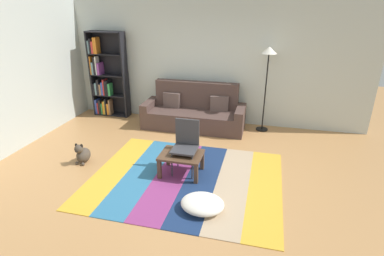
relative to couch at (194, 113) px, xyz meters
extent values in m
plane|color=#B27F4C|center=(0.34, -2.02, -0.34)|extent=(14.00, 14.00, 0.00)
cube|color=silver|center=(0.34, 0.53, 1.01)|extent=(6.80, 0.10, 2.70)
cube|color=silver|center=(-3.06, -1.27, 1.01)|extent=(0.10, 5.50, 2.70)
cube|color=gold|center=(-0.86, -2.21, -0.33)|extent=(0.50, 2.47, 0.01)
cube|color=teal|center=(-0.36, -2.21, -0.33)|extent=(0.50, 2.47, 0.01)
cube|color=#843370|center=(0.15, -2.21, -0.33)|extent=(0.50, 2.47, 0.01)
cube|color=navy|center=(0.65, -2.21, -0.33)|extent=(0.50, 2.47, 0.01)
cube|color=tan|center=(1.16, -2.21, -0.33)|extent=(0.50, 2.47, 0.01)
cube|color=gold|center=(1.66, -2.21, -0.33)|extent=(0.50, 2.47, 0.01)
cube|color=#4C3833|center=(0.00, -0.07, -0.14)|extent=(1.90, 0.80, 0.40)
cube|color=#4C3833|center=(0.00, 0.23, 0.36)|extent=(1.90, 0.20, 0.60)
cube|color=#4C3833|center=(-1.04, -0.07, -0.06)|extent=(0.18, 0.80, 0.56)
cube|color=#4C3833|center=(1.04, -0.07, -0.06)|extent=(0.18, 0.80, 0.56)
cube|color=brown|center=(-0.55, 0.11, 0.22)|extent=(0.42, 0.19, 0.36)
cube|color=brown|center=(0.55, 0.11, 0.22)|extent=(0.42, 0.19, 0.36)
cube|color=black|center=(-2.63, 0.28, 0.68)|extent=(0.04, 0.28, 2.03)
cube|color=black|center=(-1.76, 0.28, 0.68)|extent=(0.04, 0.28, 2.03)
cube|color=black|center=(-2.19, 0.41, 0.68)|extent=(0.90, 0.01, 2.03)
cube|color=black|center=(-2.19, 0.28, -0.32)|extent=(0.86, 0.28, 0.02)
cube|color=black|center=(-2.19, 0.28, 0.18)|extent=(0.86, 0.28, 0.02)
cube|color=black|center=(-2.19, 0.28, 0.68)|extent=(0.86, 0.28, 0.02)
cube|color=black|center=(-2.19, 0.28, 1.18)|extent=(0.86, 0.28, 0.02)
cube|color=black|center=(-2.19, 0.28, 1.68)|extent=(0.86, 0.28, 0.02)
cube|color=#334CB2|center=(-2.58, 0.27, -0.13)|extent=(0.05, 0.24, 0.36)
cube|color=red|center=(-2.54, 0.25, -0.16)|extent=(0.03, 0.21, 0.29)
cube|color=black|center=(-2.48, 0.25, -0.13)|extent=(0.05, 0.22, 0.36)
cube|color=green|center=(-2.43, 0.25, -0.17)|extent=(0.03, 0.20, 0.27)
cube|color=orange|center=(-2.38, 0.25, -0.14)|extent=(0.03, 0.21, 0.33)
cube|color=gold|center=(-2.35, 0.23, -0.13)|extent=(0.03, 0.17, 0.35)
cube|color=black|center=(-2.32, 0.26, -0.11)|extent=(0.04, 0.22, 0.40)
cube|color=orange|center=(-2.26, 0.24, -0.17)|extent=(0.05, 0.20, 0.28)
cube|color=#8C6647|center=(-2.21, 0.23, -0.12)|extent=(0.04, 0.16, 0.38)
cube|color=black|center=(-2.58, 0.24, 0.32)|extent=(0.05, 0.19, 0.27)
cube|color=#668C99|center=(-2.53, 0.23, 0.34)|extent=(0.05, 0.16, 0.29)
cube|color=black|center=(-2.47, 0.24, 0.38)|extent=(0.05, 0.18, 0.38)
cube|color=#8C6647|center=(-2.41, 0.25, 0.32)|extent=(0.05, 0.21, 0.26)
cube|color=#334CB2|center=(-2.36, 0.24, 0.35)|extent=(0.05, 0.18, 0.32)
cube|color=red|center=(-2.31, 0.26, 0.38)|extent=(0.03, 0.22, 0.39)
cube|color=black|center=(-2.27, 0.26, 0.36)|extent=(0.04, 0.23, 0.35)
cube|color=black|center=(-2.22, 0.27, 0.37)|extent=(0.04, 0.25, 0.37)
cube|color=green|center=(-2.17, 0.23, 0.34)|extent=(0.05, 0.17, 0.30)
cube|color=orange|center=(-2.59, 0.27, 0.90)|extent=(0.03, 0.24, 0.43)
cube|color=#668C99|center=(-2.55, 0.26, 0.84)|extent=(0.05, 0.22, 0.30)
cube|color=black|center=(-2.50, 0.26, 0.90)|extent=(0.04, 0.22, 0.42)
cube|color=silver|center=(-2.45, 0.23, 0.91)|extent=(0.03, 0.16, 0.43)
cube|color=purple|center=(-2.40, 0.27, 0.83)|extent=(0.05, 0.24, 0.28)
cube|color=#668C99|center=(-2.59, 0.24, 1.34)|extent=(0.04, 0.19, 0.29)
cube|color=black|center=(-2.54, 0.25, 1.36)|extent=(0.05, 0.20, 0.34)
cube|color=red|center=(-2.49, 0.26, 1.33)|extent=(0.05, 0.23, 0.28)
cube|color=orange|center=(-2.44, 0.26, 1.38)|extent=(0.04, 0.23, 0.37)
cube|color=orange|center=(-2.40, 0.24, 1.37)|extent=(0.04, 0.19, 0.37)
cube|color=#513826|center=(0.29, -2.07, 0.02)|extent=(0.69, 0.54, 0.04)
cube|color=#513826|center=(-0.01, -2.29, -0.16)|extent=(0.06, 0.06, 0.33)
cube|color=#513826|center=(0.59, -2.29, -0.16)|extent=(0.06, 0.06, 0.33)
cube|color=#513826|center=(-0.01, -1.84, -0.16)|extent=(0.06, 0.06, 0.33)
cube|color=#513826|center=(0.59, -1.84, -0.16)|extent=(0.06, 0.06, 0.33)
ellipsoid|color=white|center=(0.83, -2.92, -0.23)|extent=(0.60, 0.52, 0.19)
ellipsoid|color=#473D33|center=(-1.52, -2.09, -0.21)|extent=(0.22, 0.30, 0.26)
sphere|color=#473D33|center=(-1.52, -2.20, -0.03)|extent=(0.15, 0.15, 0.15)
ellipsoid|color=black|center=(-1.52, -2.26, -0.04)|extent=(0.06, 0.07, 0.05)
ellipsoid|color=black|center=(-1.57, -2.18, 0.02)|extent=(0.05, 0.04, 0.08)
ellipsoid|color=black|center=(-1.47, -2.18, 0.02)|extent=(0.05, 0.04, 0.08)
sphere|color=#473D33|center=(-1.58, -2.23, -0.31)|extent=(0.06, 0.06, 0.06)
sphere|color=#473D33|center=(-1.46, -2.23, -0.31)|extent=(0.06, 0.06, 0.06)
cylinder|color=black|center=(1.52, 0.20, -0.32)|extent=(0.26, 0.26, 0.02)
cylinder|color=black|center=(1.52, 0.20, 0.52)|extent=(0.03, 0.03, 1.66)
cone|color=white|center=(1.52, 0.20, 1.42)|extent=(0.32, 0.32, 0.14)
cube|color=black|center=(0.17, -2.01, 0.05)|extent=(0.04, 0.15, 0.02)
cube|color=#38383D|center=(0.34, -2.02, 0.10)|extent=(0.40, 0.40, 0.03)
cube|color=#38383D|center=(0.34, -1.84, 0.34)|extent=(0.40, 0.03, 0.44)
cylinder|color=#38383D|center=(0.17, -2.19, -0.12)|extent=(0.02, 0.02, 0.42)
cylinder|color=#38383D|center=(0.51, -2.19, -0.12)|extent=(0.02, 0.02, 0.42)
cylinder|color=#38383D|center=(0.17, -1.85, -0.12)|extent=(0.02, 0.02, 0.42)
cylinder|color=#38383D|center=(0.51, -1.85, -0.12)|extent=(0.02, 0.02, 0.42)
camera|label=1|loc=(1.55, -6.32, 2.34)|focal=28.65mm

